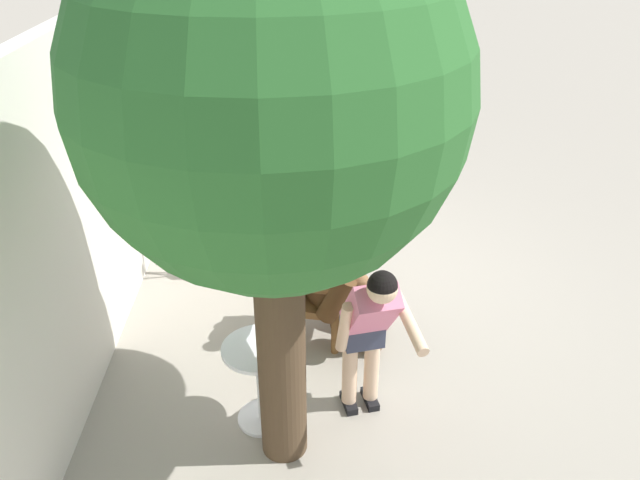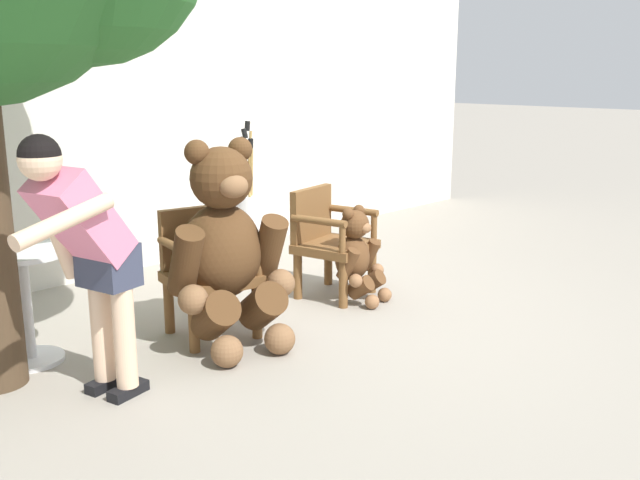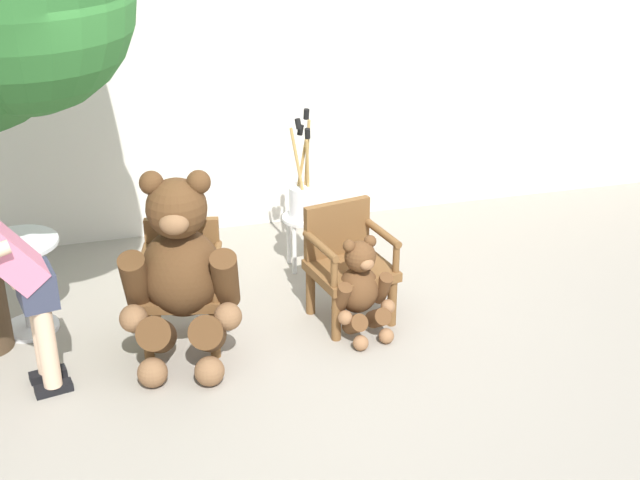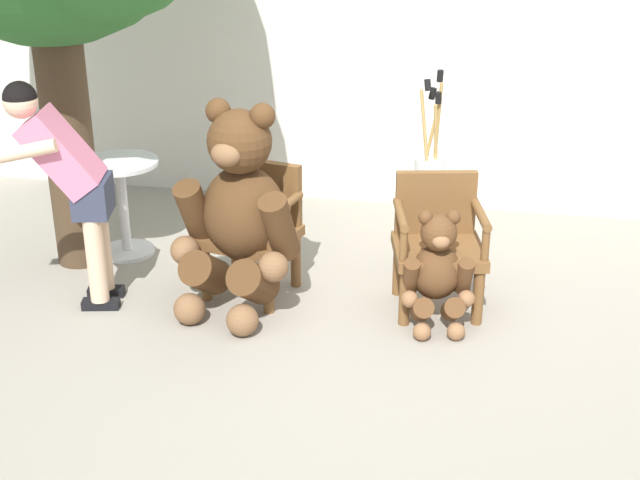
% 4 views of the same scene
% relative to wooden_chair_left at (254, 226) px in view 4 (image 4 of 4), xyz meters
% --- Properties ---
extents(ground_plane, '(60.00, 60.00, 0.00)m').
position_rel_wooden_chair_left_xyz_m(ground_plane, '(0.60, -0.54, -0.46)').
color(ground_plane, gray).
extents(back_wall, '(10.00, 0.16, 2.80)m').
position_rel_wooden_chair_left_xyz_m(back_wall, '(0.60, 1.86, 0.94)').
color(back_wall, silver).
rests_on(back_wall, ground).
extents(wooden_chair_left, '(0.66, 0.63, 0.86)m').
position_rel_wooden_chair_left_xyz_m(wooden_chair_left, '(0.00, 0.00, 0.00)').
color(wooden_chair_left, brown).
rests_on(wooden_chair_left, ground).
extents(wooden_chair_right, '(0.65, 0.62, 0.86)m').
position_rel_wooden_chair_left_xyz_m(wooden_chair_right, '(1.21, 0.00, 0.00)').
color(wooden_chair_right, brown).
rests_on(wooden_chair_right, ground).
extents(teddy_bear_large, '(0.84, 0.84, 1.36)m').
position_rel_wooden_chair_left_xyz_m(teddy_bear_large, '(-0.03, -0.25, 0.20)').
color(teddy_bear_large, '#4C3019').
rests_on(teddy_bear_large, ground).
extents(teddy_bear_small, '(0.47, 0.47, 0.76)m').
position_rel_wooden_chair_left_xyz_m(teddy_bear_small, '(1.23, -0.28, -0.09)').
color(teddy_bear_small, brown).
rests_on(teddy_bear_small, ground).
extents(person_visitor, '(0.79, 0.59, 1.48)m').
position_rel_wooden_chair_left_xyz_m(person_visitor, '(-1.08, -0.41, 0.43)').
color(person_visitor, black).
rests_on(person_visitor, ground).
extents(white_stool, '(0.34, 0.34, 0.46)m').
position_rel_wooden_chair_left_xyz_m(white_stool, '(1.08, 0.85, -0.11)').
color(white_stool, white).
rests_on(white_stool, ground).
extents(brush_bucket, '(0.22, 0.22, 0.90)m').
position_rel_wooden_chair_left_xyz_m(brush_bucket, '(1.08, 0.85, 0.18)').
color(brush_bucket, white).
rests_on(brush_bucket, white_stool).
extents(round_side_table, '(0.56, 0.56, 0.72)m').
position_rel_wooden_chair_left_xyz_m(round_side_table, '(-1.09, 0.39, -0.01)').
color(round_side_table, silver).
rests_on(round_side_table, ground).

